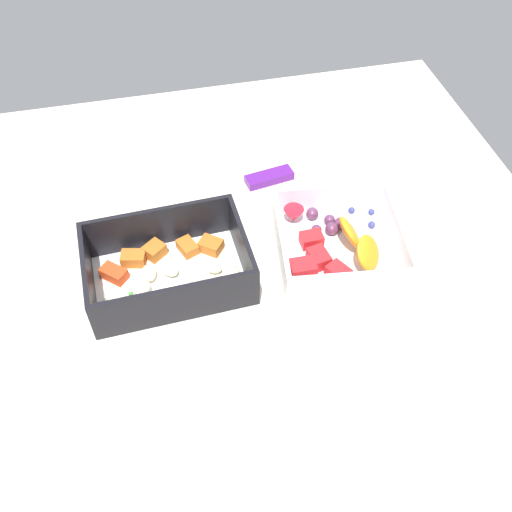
{
  "coord_description": "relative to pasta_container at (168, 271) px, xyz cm",
  "views": [
    {
      "loc": [
        -11.87,
        -49.19,
        59.54
      ],
      "look_at": [
        -0.91,
        -1.65,
        4.0
      ],
      "focal_mm": 41.41,
      "sensor_mm": 36.0,
      "label": 1
    }
  ],
  "objects": [
    {
      "name": "pasta_container",
      "position": [
        0.0,
        0.0,
        0.0
      ],
      "size": [
        19.98,
        14.28,
        6.61
      ],
      "rotation": [
        0.0,
        0.0,
        0.04
      ],
      "color": "white",
      "rests_on": "table_surface"
    },
    {
      "name": "fruit_bowl",
      "position": [
        21.76,
        0.11,
        -0.41
      ],
      "size": [
        17.69,
        17.72,
        5.47
      ],
      "rotation": [
        0.0,
        0.0,
        -0.13
      ],
      "color": "white",
      "rests_on": "table_surface"
    },
    {
      "name": "candy_bar",
      "position": [
        16.63,
        15.65,
        -1.48
      ],
      "size": [
        7.3,
        3.52,
        1.2
      ],
      "primitive_type": "cube",
      "rotation": [
        0.0,
        0.0,
        0.17
      ],
      "color": "#51197A",
      "rests_on": "table_surface"
    },
    {
      "name": "table_surface",
      "position": [
        11.95,
        1.68,
        -3.08
      ],
      "size": [
        80.0,
        80.0,
        2.0
      ],
      "primitive_type": "cube",
      "color": "beige",
      "rests_on": "ground"
    }
  ]
}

